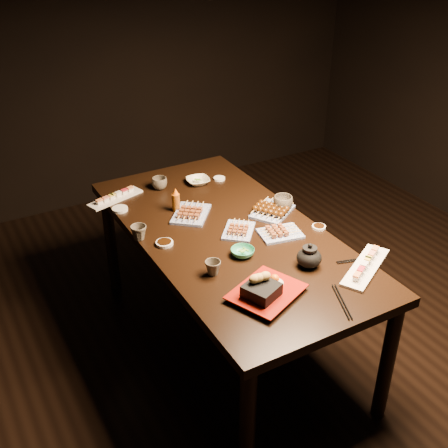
{
  "coord_description": "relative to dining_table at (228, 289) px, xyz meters",
  "views": [
    {
      "loc": [
        -1.62,
        -1.79,
        2.25
      ],
      "look_at": [
        -0.36,
        0.44,
        0.77
      ],
      "focal_mm": 45.0,
      "sensor_mm": 36.0,
      "label": 1
    }
  ],
  "objects": [
    {
      "name": "tsukune_plate",
      "position": [
        0.31,
        0.06,
        0.41
      ],
      "size": [
        0.3,
        0.28,
        0.06
      ],
      "primitive_type": null,
      "rotation": [
        0.0,
        0.0,
        0.55
      ],
      "color": "#828EB6",
      "rests_on": "dining_table"
    },
    {
      "name": "edamame_bowl_cream",
      "position": [
        0.12,
        0.59,
        0.39
      ],
      "size": [
        0.16,
        0.16,
        0.03
      ],
      "primitive_type": "imported",
      "rotation": [
        0.0,
        0.0,
        -0.13
      ],
      "color": "beige",
      "rests_on": "dining_table"
    },
    {
      "name": "sushi_platter_far",
      "position": [
        -0.39,
        0.64,
        0.4
      ],
      "size": [
        0.35,
        0.19,
        0.04
      ],
      "primitive_type": null,
      "rotation": [
        0.0,
        0.0,
        3.44
      ],
      "color": "white",
      "rests_on": "dining_table"
    },
    {
      "name": "yakitori_plate_left",
      "position": [
        -0.09,
        0.25,
        0.41
      ],
      "size": [
        0.29,
        0.3,
        0.06
      ],
      "primitive_type": null,
      "rotation": [
        0.0,
        0.0,
        0.87
      ],
      "color": "#828EB6",
      "rests_on": "dining_table"
    },
    {
      "name": "sauce_dish_nw",
      "position": [
        -0.41,
        0.5,
        0.38
      ],
      "size": [
        0.12,
        0.12,
        0.02
      ],
      "primitive_type": "cylinder",
      "rotation": [
        0.0,
        0.0,
        0.53
      ],
      "color": "white",
      "rests_on": "dining_table"
    },
    {
      "name": "teacup_far_right",
      "position": [
        -0.11,
        0.64,
        0.41
      ],
      "size": [
        0.1,
        0.1,
        0.07
      ],
      "primitive_type": "imported",
      "rotation": [
        0.0,
        0.0,
        0.09
      ],
      "color": "#4E473C",
      "rests_on": "dining_table"
    },
    {
      "name": "teacup_mid_right",
      "position": [
        0.38,
        0.06,
        0.42
      ],
      "size": [
        0.12,
        0.12,
        0.09
      ],
      "primitive_type": "imported",
      "rotation": [
        0.0,
        0.0,
        0.17
      ],
      "color": "#4E473C",
      "rests_on": "dining_table"
    },
    {
      "name": "sauce_dish_se",
      "position": [
        0.43,
        -0.2,
        0.38
      ],
      "size": [
        0.1,
        0.1,
        0.01
      ],
      "primitive_type": "cylinder",
      "rotation": [
        0.0,
        0.0,
        0.54
      ],
      "color": "white",
      "rests_on": "dining_table"
    },
    {
      "name": "sushi_platter_near",
      "position": [
        0.39,
        -0.61,
        0.4
      ],
      "size": [
        0.4,
        0.29,
        0.05
      ],
      "primitive_type": null,
      "rotation": [
        0.0,
        0.0,
        0.51
      ],
      "color": "white",
      "rests_on": "dining_table"
    },
    {
      "name": "chopsticks_near",
      "position": [
        0.13,
        -0.76,
        0.38
      ],
      "size": [
        0.11,
        0.23,
        0.01
      ],
      "primitive_type": null,
      "rotation": [
        0.0,
        0.0,
        1.19
      ],
      "color": "black",
      "rests_on": "dining_table"
    },
    {
      "name": "sauce_dish_west",
      "position": [
        -0.34,
        0.05,
        0.38
      ],
      "size": [
        0.12,
        0.12,
        0.02
      ],
      "primitive_type": "cylinder",
      "rotation": [
        0.0,
        0.0,
        0.58
      ],
      "color": "white",
      "rests_on": "dining_table"
    },
    {
      "name": "sauce_dish_east",
      "position": [
        0.26,
        0.58,
        0.38
      ],
      "size": [
        0.1,
        0.1,
        0.01
      ],
      "primitive_type": "cylinder",
      "rotation": [
        0.0,
        0.0,
        0.6
      ],
      "color": "white",
      "rests_on": "dining_table"
    },
    {
      "name": "teacup_far_left",
      "position": [
        -0.44,
        0.16,
        0.41
      ],
      "size": [
        0.09,
        0.09,
        0.08
      ],
      "primitive_type": "imported",
      "rotation": [
        0.0,
        0.0,
        0.05
      ],
      "color": "#4E473C",
      "rests_on": "dining_table"
    },
    {
      "name": "yakitori_plate_right",
      "position": [
        0.22,
        -0.16,
        0.4
      ],
      "size": [
        0.24,
        0.19,
        0.05
      ],
      "primitive_type": null,
      "rotation": [
        0.0,
        0.0,
        -0.19
      ],
      "color": "#828EB6",
      "rests_on": "dining_table"
    },
    {
      "name": "teapot",
      "position": [
        0.17,
        -0.46,
        0.43
      ],
      "size": [
        0.2,
        0.2,
        0.12
      ],
      "primitive_type": null,
      "rotation": [
        0.0,
        0.0,
        0.66
      ],
      "color": "black",
      "rests_on": "dining_table"
    },
    {
      "name": "yakitori_plate_center",
      "position": [
        0.04,
        -0.03,
        0.4
      ],
      "size": [
        0.24,
        0.25,
        0.05
      ],
      "primitive_type": null,
      "rotation": [
        0.0,
        0.0,
        0.86
      ],
      "color": "#828EB6",
      "rests_on": "dining_table"
    },
    {
      "name": "chopsticks_se",
      "position": [
        0.41,
        -0.54,
        0.38
      ],
      "size": [
        0.22,
        0.08,
        0.01
      ],
      "primitive_type": null,
      "rotation": [
        0.0,
        0.0,
        -0.28
      ],
      "color": "black",
      "rests_on": "dining_table"
    },
    {
      "name": "dining_table",
      "position": [
        0.0,
        0.0,
        0.0
      ],
      "size": [
        1.32,
        1.97,
        0.75
      ],
      "primitive_type": "cube",
      "rotation": [
        0.0,
        0.0,
        0.25
      ],
      "color": "black",
      "rests_on": "ground"
    },
    {
      "name": "edamame_bowl_green",
      "position": [
        -0.05,
        -0.23,
        0.39
      ],
      "size": [
        0.12,
        0.12,
        0.04
      ],
      "primitive_type": "imported",
      "rotation": [
        0.0,
        0.0,
        -0.04
      ],
      "color": "#339C73",
      "rests_on": "dining_table"
    },
    {
      "name": "teacup_near_left",
      "position": [
        -0.25,
        -0.3,
        0.41
      ],
      "size": [
        0.07,
        0.07,
        0.07
      ],
      "primitive_type": "imported",
      "rotation": [
        0.0,
        0.0,
        0.0
      ],
      "color": "#4E473C",
      "rests_on": "dining_table"
    },
    {
      "name": "tempura_tray",
      "position": [
        -0.13,
        -0.56,
        0.43
      ],
      "size": [
        0.38,
        0.35,
        0.11
      ],
      "primitive_type": null,
      "rotation": [
        0.0,
        0.0,
        0.4
      ],
      "color": "black",
      "rests_on": "dining_table"
    },
    {
      "name": "condiment_bottle",
      "position": [
        -0.14,
        0.34,
        0.44
      ],
      "size": [
        0.04,
        0.04,
        0.14
      ],
      "primitive_type": "cylinder",
      "rotation": [
        0.0,
        0.0,
        -0.0
      ],
      "color": "brown",
      "rests_on": "dining_table"
    },
    {
      "name": "ground",
      "position": [
        0.36,
        -0.39,
        -0.38
      ],
      "size": [
        5.0,
        5.0,
        0.0
      ],
      "primitive_type": "plane",
      "color": "black",
      "rests_on": "ground"
    }
  ]
}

